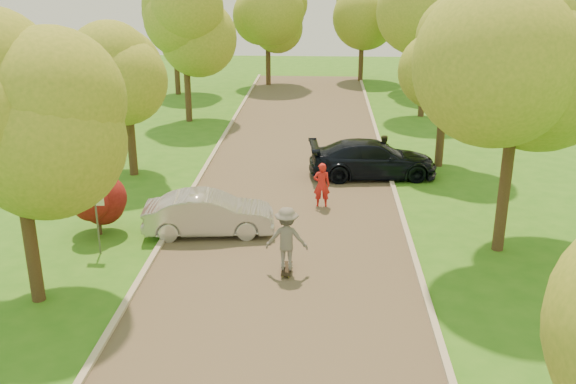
% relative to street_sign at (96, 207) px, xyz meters
% --- Properties ---
extents(ground, '(100.00, 100.00, 0.00)m').
position_rel_street_sign_xyz_m(ground, '(5.80, -4.00, -1.56)').
color(ground, '#2F731B').
rests_on(ground, ground).
extents(road, '(8.00, 60.00, 0.01)m').
position_rel_street_sign_xyz_m(road, '(5.80, 4.00, -1.56)').
color(road, '#4C4438').
rests_on(road, ground).
extents(curb_left, '(0.18, 60.00, 0.12)m').
position_rel_street_sign_xyz_m(curb_left, '(1.75, 4.00, -1.50)').
color(curb_left, '#B2AD9E').
rests_on(curb_left, ground).
extents(curb_right, '(0.18, 60.00, 0.12)m').
position_rel_street_sign_xyz_m(curb_right, '(9.85, 4.00, -1.50)').
color(curb_right, '#B2AD9E').
rests_on(curb_right, ground).
extents(street_sign, '(0.55, 0.06, 2.17)m').
position_rel_street_sign_xyz_m(street_sign, '(0.00, 0.00, 0.00)').
color(street_sign, '#59595E').
rests_on(street_sign, ground).
extents(red_shrub, '(1.70, 1.70, 1.95)m').
position_rel_street_sign_xyz_m(red_shrub, '(-0.50, 1.50, -0.47)').
color(red_shrub, '#382619').
rests_on(red_shrub, ground).
extents(tree_l_mida, '(4.71, 4.60, 7.39)m').
position_rel_street_sign_xyz_m(tree_l_mida, '(-0.50, -3.00, 3.61)').
color(tree_l_mida, '#382619').
rests_on(tree_l_mida, ground).
extents(tree_l_midb, '(4.30, 4.20, 6.62)m').
position_rel_street_sign_xyz_m(tree_l_midb, '(-1.01, 8.00, 3.02)').
color(tree_l_midb, '#382619').
rests_on(tree_l_midb, ground).
extents(tree_l_far, '(4.92, 4.80, 7.79)m').
position_rel_street_sign_xyz_m(tree_l_far, '(-0.59, 18.00, 3.90)').
color(tree_l_far, '#382619').
rests_on(tree_l_far, ground).
extents(tree_r_mida, '(5.13, 5.00, 7.95)m').
position_rel_street_sign_xyz_m(tree_r_mida, '(12.82, 1.00, 3.97)').
color(tree_r_mida, '#382619').
rests_on(tree_r_mida, ground).
extents(tree_r_midb, '(4.51, 4.40, 7.01)m').
position_rel_street_sign_xyz_m(tree_r_midb, '(12.40, 10.00, 3.32)').
color(tree_r_midb, '#382619').
rests_on(tree_r_midb, ground).
extents(tree_r_far, '(5.33, 5.20, 8.34)m').
position_rel_street_sign_xyz_m(tree_r_far, '(13.03, 20.00, 4.27)').
color(tree_r_far, '#382619').
rests_on(tree_r_far, ground).
extents(tree_bg_a, '(5.12, 5.00, 7.72)m').
position_rel_street_sign_xyz_m(tree_bg_a, '(-2.98, 26.00, 3.75)').
color(tree_bg_a, '#382619').
rests_on(tree_bg_a, ground).
extents(tree_bg_b, '(5.12, 5.00, 7.95)m').
position_rel_street_sign_xyz_m(tree_bg_b, '(14.02, 28.00, 3.97)').
color(tree_bg_b, '#382619').
rests_on(tree_bg_b, ground).
extents(tree_bg_c, '(4.92, 4.80, 7.33)m').
position_rel_street_sign_xyz_m(tree_bg_c, '(3.01, 30.00, 3.46)').
color(tree_bg_c, '#382619').
rests_on(tree_bg_c, ground).
extents(tree_bg_d, '(5.12, 5.00, 7.72)m').
position_rel_street_sign_xyz_m(tree_bg_d, '(10.02, 32.00, 3.75)').
color(tree_bg_d, '#382619').
rests_on(tree_bg_d, ground).
extents(silver_sedan, '(4.49, 1.99, 1.43)m').
position_rel_street_sign_xyz_m(silver_sedan, '(3.18, 1.77, -0.85)').
color(silver_sedan, '#ABABB0').
rests_on(silver_sedan, ground).
extents(dark_sedan, '(5.61, 2.72, 1.57)m').
position_rel_street_sign_xyz_m(dark_sedan, '(9.10, 8.26, -0.78)').
color(dark_sedan, black).
rests_on(dark_sedan, ground).
extents(longboard, '(0.30, 0.99, 0.11)m').
position_rel_street_sign_xyz_m(longboard, '(5.95, -0.98, -1.46)').
color(longboard, black).
rests_on(longboard, ground).
extents(skateboarder, '(1.26, 0.75, 1.92)m').
position_rel_street_sign_xyz_m(skateboarder, '(5.95, -0.98, -0.48)').
color(skateboarder, slate).
rests_on(skateboarder, longboard).
extents(person_striped, '(0.64, 0.44, 1.71)m').
position_rel_street_sign_xyz_m(person_striped, '(6.94, 4.54, -0.71)').
color(person_striped, red).
rests_on(person_striped, ground).
extents(person_olive, '(0.95, 0.87, 1.59)m').
position_rel_street_sign_xyz_m(person_olive, '(9.60, 9.21, -0.77)').
color(person_olive, '#30341F').
rests_on(person_olive, ground).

